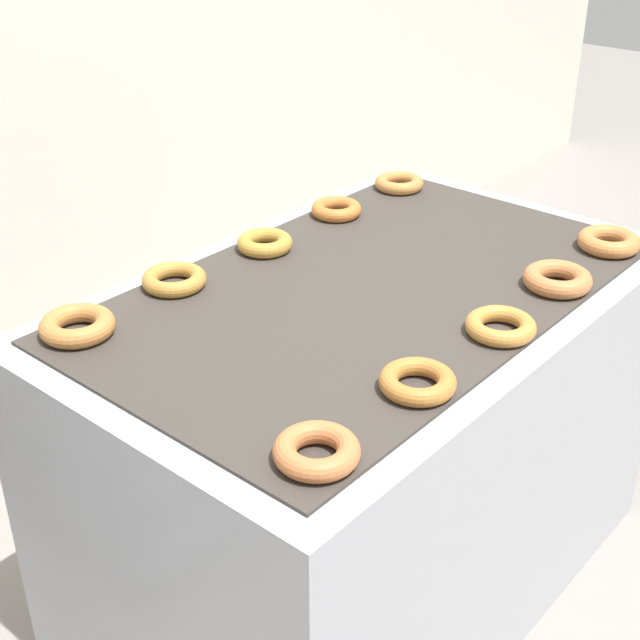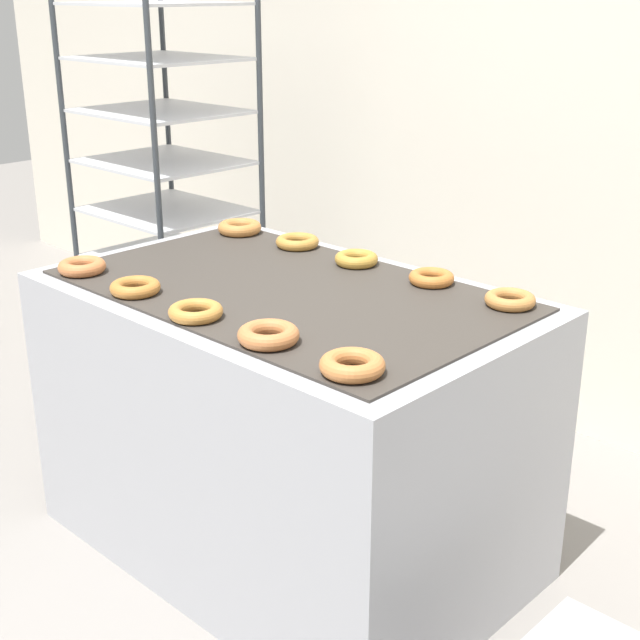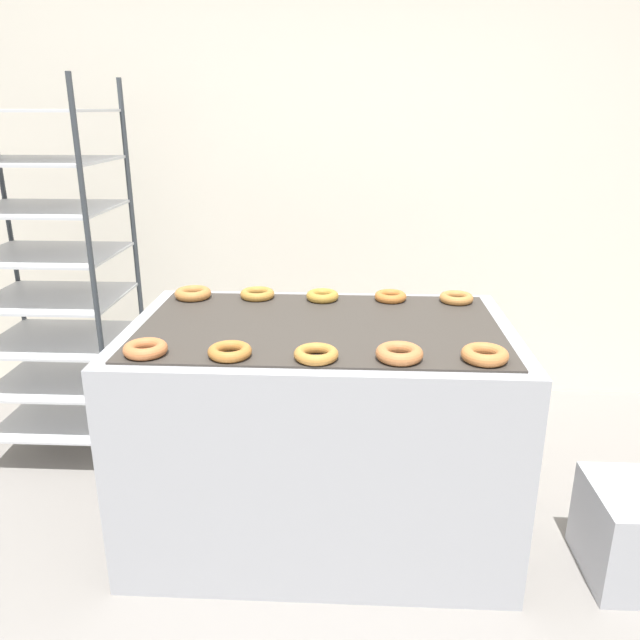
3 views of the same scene
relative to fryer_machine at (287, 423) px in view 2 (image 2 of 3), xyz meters
The scene contains 13 objects.
wall_back 1.70m from the fryer_machine, 90.01° to the left, with size 8.00×0.05×2.80m.
fryer_machine is the anchor object (origin of this frame).
baking_rack_cart 1.50m from the fryer_machine, 157.25° to the left, with size 0.67×0.57×1.82m.
donut_near_leftmost 0.81m from the fryer_machine, 149.83° to the right, with size 0.15×0.15×0.04m, color #BA6A3A.
donut_near_left 0.64m from the fryer_machine, 130.33° to the right, with size 0.15×0.15×0.04m, color #AD6C2E.
donut_near_center 0.58m from the fryer_machine, 89.17° to the right, with size 0.15×0.15×0.04m, color #B67935.
donut_near_right 0.64m from the fryer_machine, 49.81° to the right, with size 0.16×0.16×0.04m, color #B36C3B.
donut_near_rightmost 0.80m from the fryer_machine, 30.36° to the right, with size 0.16×0.16×0.04m, color #B97039.
donut_far_leftmost 0.81m from the fryer_machine, 150.31° to the left, with size 0.16×0.16×0.04m, color #B27237.
donut_far_left 0.65m from the fryer_machine, 130.44° to the left, with size 0.15×0.15×0.04m, color #AD7932.
donut_far_center 0.57m from the fryer_machine, 91.24° to the left, with size 0.14×0.14×0.04m, color #AD7F30.
donut_far_right 0.64m from the fryer_machine, 49.64° to the left, with size 0.14×0.14×0.04m, color #B5692D.
donut_far_rightmost 0.81m from the fryer_machine, 30.15° to the left, with size 0.14×0.14×0.04m, color #B4763A.
Camera 2 is at (1.81, -1.03, 1.74)m, focal length 50.00 mm.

